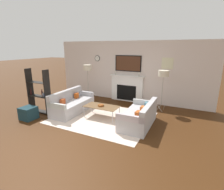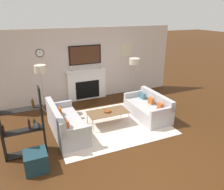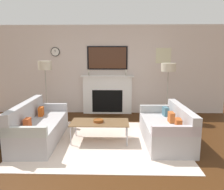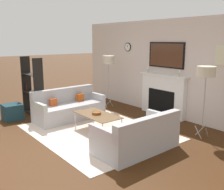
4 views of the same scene
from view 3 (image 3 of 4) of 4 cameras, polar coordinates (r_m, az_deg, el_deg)
The scene contains 8 objects.
fireplace_wall at distance 6.79m, azimuth -1.17°, elevation 5.51°, with size 7.28×0.28×2.70m.
area_rug at distance 4.74m, azimuth -2.50°, elevation -11.96°, with size 3.30×2.65×0.01m.
couch_left at distance 4.91m, azimuth -18.59°, elevation -8.09°, with size 0.85×1.92×0.83m.
couch_right at distance 4.74m, azimuth 14.09°, elevation -8.68°, with size 0.88×1.69×0.76m.
coffee_table at distance 4.65m, azimuth -3.21°, elevation -7.32°, with size 1.22×0.62×0.42m.
decorative_bowl at distance 4.62m, azimuth -3.56°, elevation -6.69°, with size 0.22×0.22×0.06m.
floor_lamp_left at distance 6.36m, azimuth -17.13°, elevation 7.12°, with size 0.37×0.37×1.65m.
floor_lamp_right at distance 6.20m, azimuth 14.52°, elevation 6.77°, with size 0.39×0.39×1.60m.
Camera 3 is at (0.32, -2.14, 1.80)m, focal length 35.00 mm.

